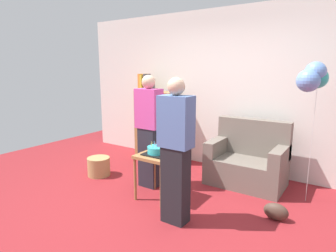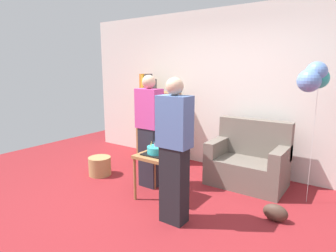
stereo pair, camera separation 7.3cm
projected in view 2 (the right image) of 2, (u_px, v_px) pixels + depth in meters
ground_plane at (153, 212)px, 3.49m from camera, size 8.00×8.00×0.00m
wall_back at (226, 90)px, 4.86m from camera, size 6.00×0.10×2.70m
couch at (248, 162)px, 4.26m from camera, size 1.10×0.70×0.96m
bookshelf at (158, 125)px, 5.38m from camera, size 0.80×0.36×1.62m
side_table at (157, 161)px, 3.76m from camera, size 0.48×0.48×0.61m
birthday_cake at (157, 151)px, 3.73m from camera, size 0.32×0.32×0.17m
person_blowing_candles at (149, 131)px, 4.10m from camera, size 0.36×0.22×1.63m
person_holding_cake at (174, 151)px, 3.11m from camera, size 0.36×0.22×1.63m
wicker_basket at (100, 166)px, 4.66m from camera, size 0.36×0.36×0.30m
handbag at (275, 213)px, 3.26m from camera, size 0.28×0.14×0.20m
balloon_bunch at (314, 77)px, 3.44m from camera, size 0.35×0.39×1.80m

